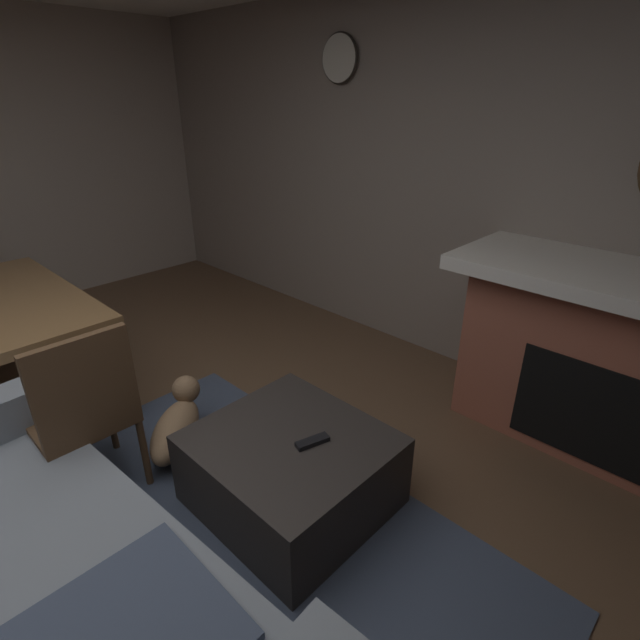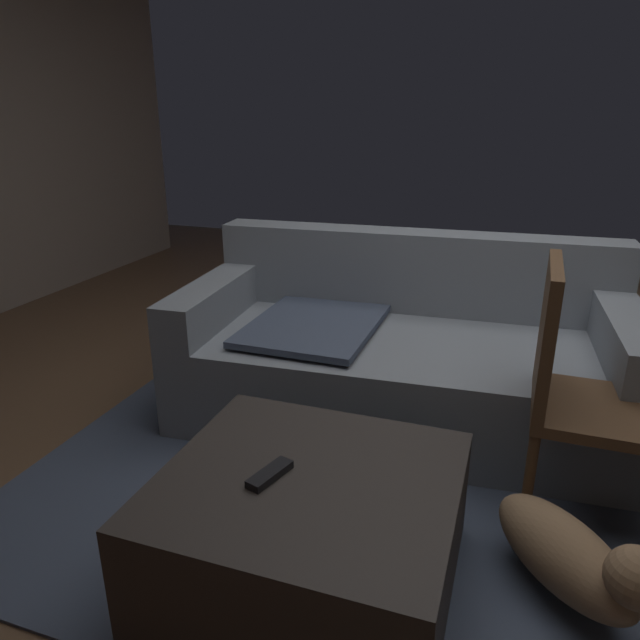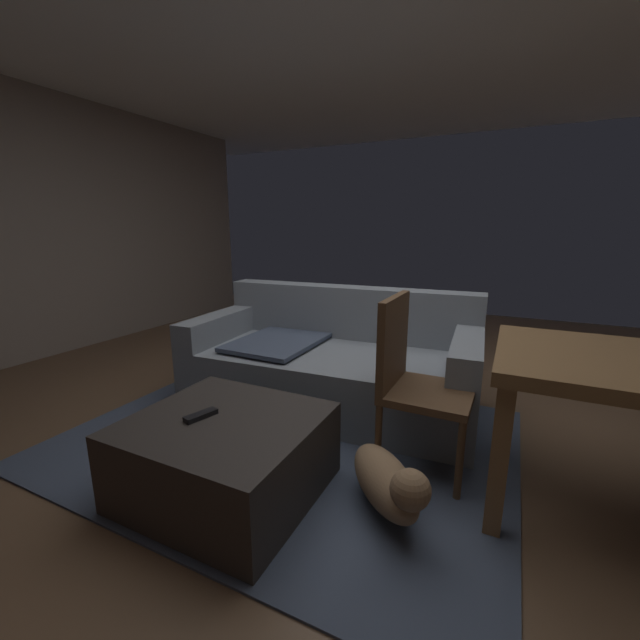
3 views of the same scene
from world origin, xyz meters
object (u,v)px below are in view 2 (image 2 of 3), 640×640
Objects in this scene: couch at (401,355)px; dining_chair_west at (574,382)px; small_dog at (572,556)px; tv_remote at (270,474)px; ottoman_coffee_table at (309,532)px.

dining_chair_west reaches higher than couch.
couch is 0.92m from dining_chair_west.
couch reaches higher than small_dog.
couch is 2.22× the size of dining_chair_west.
tv_remote is 0.91m from small_dog.
tv_remote reaches higher than small_dog.
small_dog is at bearing 31.06° from tv_remote.
dining_chair_west is at bearing 40.90° from ottoman_coffee_table.
dining_chair_west is 1.72× the size of small_dog.
tv_remote is 1.08m from dining_chair_west.
couch reaches higher than tv_remote.
small_dog is at bearing 13.24° from ottoman_coffee_table.
couch is 3.82× the size of small_dog.
tv_remote is (-0.10, -0.04, 0.21)m from ottoman_coffee_table.
couch is at bearing 141.62° from dining_chair_west.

